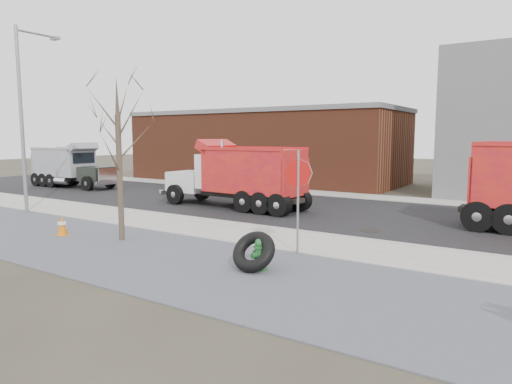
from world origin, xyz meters
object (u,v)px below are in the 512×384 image
Objects in this scene: truck_tire at (254,252)px; dump_truck_red_b at (238,174)px; fire_hydrant at (259,255)px; dump_truck_grey at (70,165)px; stop_sign at (298,185)px.

dump_truck_red_b is at bearing 127.44° from truck_tire.
fire_hydrant is 10.12m from dump_truck_red_b.
fire_hydrant is 0.13× the size of dump_truck_grey.
dump_truck_grey is at bearing -2.14° from dump_truck_red_b.
dump_truck_red_b is (-6.33, 6.05, -0.39)m from stop_sign.
dump_truck_grey is (-20.77, 7.29, -0.52)m from stop_sign.
dump_truck_grey is (-14.45, 1.25, -0.13)m from dump_truck_red_b.
truck_tire is 2.50m from stop_sign.
dump_truck_red_b is (-6.23, 7.89, 1.23)m from fire_hydrant.
stop_sign is at bearing 84.93° from truck_tire.
fire_hydrant is 0.20m from truck_tire.
truck_tire reaches higher than fire_hydrant.
dump_truck_red_b reaches higher than truck_tire.
fire_hydrant is at bearing 62.34° from truck_tire.
dump_truck_grey is at bearing 155.75° from truck_tire.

